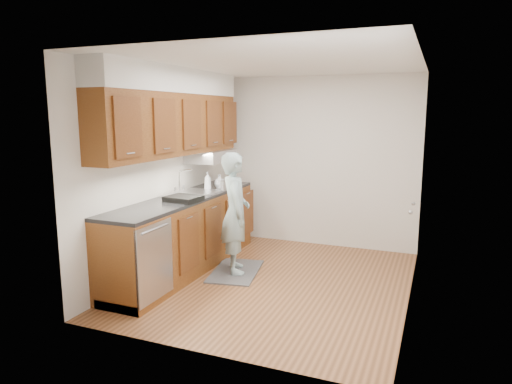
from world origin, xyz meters
TOP-DOWN VIEW (x-y plane):
  - floor at (0.00, 0.00)m, footprint 3.50×3.50m
  - ceiling at (0.00, 0.00)m, footprint 3.50×3.50m
  - wall_left at (-1.50, 0.00)m, footprint 0.02×3.50m
  - wall_right at (1.50, 0.00)m, footprint 0.02×3.50m
  - wall_back at (0.00, 1.75)m, footprint 3.00×0.02m
  - counter at (-1.20, -0.00)m, footprint 0.64×2.80m
  - upper_cabinets at (-1.33, 0.05)m, footprint 0.47×2.80m
  - closet_door at (1.49, 0.30)m, footprint 0.02×1.22m
  - floor_mat at (-0.57, 0.14)m, footprint 0.70×1.01m
  - person at (-0.57, 0.14)m, footprint 0.65×0.71m
  - soap_bottle_a at (-1.17, 0.55)m, footprint 0.10×0.10m
  - soap_bottle_b at (-1.08, 0.76)m, footprint 0.11×0.11m
  - soap_bottle_c at (-1.10, 0.77)m, footprint 0.20×0.20m
  - steel_can at (-0.95, 0.58)m, footprint 0.09×0.09m
  - dish_rack at (-1.06, -0.25)m, footprint 0.42×0.36m

SIDE VIEW (x-z plane):
  - floor at x=0.00m, z-range 0.00..0.00m
  - floor_mat at x=-0.57m, z-range 0.00..0.02m
  - counter at x=-1.20m, z-range -0.16..1.14m
  - person at x=-0.57m, z-range 0.02..1.70m
  - dish_rack at x=-1.06m, z-range 0.94..1.00m
  - steel_can at x=-0.95m, z-range 0.94..1.07m
  - closet_door at x=1.49m, z-range 0.00..2.05m
  - soap_bottle_c at x=-1.10m, z-range 0.94..1.13m
  - soap_bottle_b at x=-1.08m, z-range 0.94..1.13m
  - soap_bottle_a at x=-1.17m, z-range 0.94..1.18m
  - wall_left at x=-1.50m, z-range 0.00..2.50m
  - wall_right at x=1.50m, z-range 0.00..2.50m
  - wall_back at x=0.00m, z-range 0.00..2.50m
  - upper_cabinets at x=-1.33m, z-range 1.34..2.55m
  - ceiling at x=0.00m, z-range 2.50..2.50m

